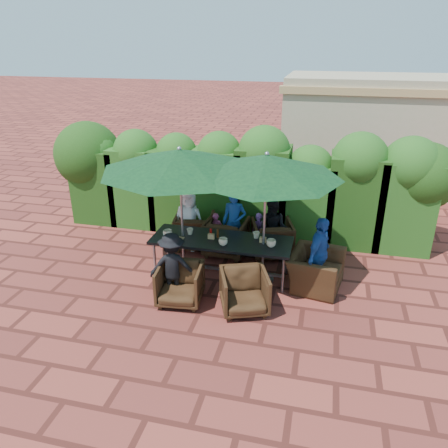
% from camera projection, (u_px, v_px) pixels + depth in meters
% --- Properties ---
extents(ground, '(80.00, 80.00, 0.00)m').
position_uv_depth(ground, '(216.00, 280.00, 8.23)').
color(ground, maroon).
rests_on(ground, ground).
extents(dining_table, '(2.62, 0.90, 0.75)m').
position_uv_depth(dining_table, '(221.00, 243.00, 8.16)').
color(dining_table, black).
rests_on(dining_table, ground).
extents(umbrella_left, '(2.88, 2.88, 2.46)m').
position_uv_depth(umbrella_left, '(180.00, 160.00, 7.72)').
color(umbrella_left, gray).
rests_on(umbrella_left, ground).
extents(umbrella_right, '(2.63, 2.63, 2.46)m').
position_uv_depth(umbrella_right, '(266.00, 166.00, 7.38)').
color(umbrella_right, gray).
rests_on(umbrella_right, ground).
extents(chair_far_left, '(0.91, 0.87, 0.83)m').
position_uv_depth(chair_far_left, '(194.00, 229.00, 9.40)').
color(chair_far_left, black).
rests_on(chair_far_left, ground).
extents(chair_far_mid, '(0.88, 0.83, 0.85)m').
position_uv_depth(chair_far_mid, '(226.00, 235.00, 9.09)').
color(chair_far_mid, black).
rests_on(chair_far_mid, ground).
extents(chair_far_right, '(0.98, 0.95, 0.82)m').
position_uv_depth(chair_far_right, '(272.00, 237.00, 9.03)').
color(chair_far_right, black).
rests_on(chair_far_right, ground).
extents(chair_near_left, '(0.81, 0.77, 0.76)m').
position_uv_depth(chair_near_left, '(180.00, 282.00, 7.42)').
color(chair_near_left, black).
rests_on(chair_near_left, ground).
extents(chair_near_right, '(0.95, 0.92, 0.77)m').
position_uv_depth(chair_near_right, '(244.00, 290.00, 7.19)').
color(chair_near_right, black).
rests_on(chair_near_right, ground).
extents(chair_end_right, '(0.84, 1.13, 0.89)m').
position_uv_depth(chair_end_right, '(316.00, 265.00, 7.86)').
color(chair_end_right, black).
rests_on(chair_end_right, ground).
extents(adult_far_left, '(0.68, 0.43, 1.32)m').
position_uv_depth(adult_far_left, '(189.00, 220.00, 9.24)').
color(adult_far_left, white).
rests_on(adult_far_left, ground).
extents(adult_far_mid, '(0.51, 0.43, 1.37)m').
position_uv_depth(adult_far_mid, '(234.00, 223.00, 9.02)').
color(adult_far_mid, '#1D4B9F').
rests_on(adult_far_mid, ground).
extents(adult_far_right, '(0.66, 0.48, 1.25)m').
position_uv_depth(adult_far_right, '(273.00, 229.00, 8.87)').
color(adult_far_right, black).
rests_on(adult_far_right, ground).
extents(adult_near_left, '(0.84, 0.55, 1.22)m').
position_uv_depth(adult_near_left, '(172.00, 266.00, 7.47)').
color(adult_near_left, black).
rests_on(adult_near_left, ground).
extents(adult_end_right, '(0.65, 0.90, 1.38)m').
position_uv_depth(adult_end_right, '(319.00, 254.00, 7.69)').
color(adult_end_right, '#1D4B9F').
rests_on(adult_end_right, ground).
extents(child_left, '(0.31, 0.26, 0.80)m').
position_uv_depth(child_left, '(216.00, 231.00, 9.33)').
color(child_left, '#E04F8B').
rests_on(child_left, ground).
extents(child_right, '(0.36, 0.32, 0.88)m').
position_uv_depth(child_right, '(259.00, 233.00, 9.14)').
color(child_right, purple).
rests_on(child_right, ground).
extents(pedestrian_a, '(1.50, 0.87, 1.52)m').
position_uv_depth(pedestrian_a, '(304.00, 180.00, 11.44)').
color(pedestrian_a, green).
rests_on(pedestrian_a, ground).
extents(pedestrian_b, '(0.83, 0.55, 1.63)m').
position_uv_depth(pedestrian_b, '(363.00, 182.00, 11.16)').
color(pedestrian_b, '#E04F8B').
rests_on(pedestrian_b, ground).
extents(pedestrian_c, '(1.09, 1.02, 1.60)m').
position_uv_depth(pedestrian_c, '(397.00, 184.00, 11.02)').
color(pedestrian_c, gray).
rests_on(pedestrian_c, ground).
extents(cup_a, '(0.18, 0.18, 0.14)m').
position_uv_depth(cup_a, '(168.00, 234.00, 8.20)').
color(cup_a, beige).
rests_on(cup_a, dining_table).
extents(cup_b, '(0.13, 0.13, 0.12)m').
position_uv_depth(cup_b, '(190.00, 231.00, 8.32)').
color(cup_b, beige).
rests_on(cup_b, dining_table).
extents(cup_c, '(0.17, 0.17, 0.13)m').
position_uv_depth(cup_c, '(223.00, 242.00, 7.88)').
color(cup_c, beige).
rests_on(cup_c, dining_table).
extents(cup_d, '(0.13, 0.13, 0.12)m').
position_uv_depth(cup_d, '(256.00, 235.00, 8.16)').
color(cup_d, beige).
rests_on(cup_d, dining_table).
extents(cup_e, '(0.17, 0.17, 0.14)m').
position_uv_depth(cup_e, '(271.00, 243.00, 7.82)').
color(cup_e, beige).
rests_on(cup_e, dining_table).
extents(ketchup_bottle, '(0.04, 0.04, 0.17)m').
position_uv_depth(ketchup_bottle, '(211.00, 233.00, 8.19)').
color(ketchup_bottle, '#B20C0A').
rests_on(ketchup_bottle, dining_table).
extents(sauce_bottle, '(0.04, 0.04, 0.17)m').
position_uv_depth(sauce_bottle, '(218.00, 233.00, 8.17)').
color(sauce_bottle, '#4C230C').
rests_on(sauce_bottle, dining_table).
extents(serving_tray, '(0.35, 0.25, 0.02)m').
position_uv_depth(serving_tray, '(174.00, 239.00, 8.11)').
color(serving_tray, '#9C744B').
rests_on(serving_tray, dining_table).
extents(number_block_left, '(0.12, 0.06, 0.10)m').
position_uv_depth(number_block_left, '(211.00, 236.00, 8.13)').
color(number_block_left, tan).
rests_on(number_block_left, dining_table).
extents(number_block_right, '(0.12, 0.06, 0.10)m').
position_uv_depth(number_block_right, '(263.00, 240.00, 7.99)').
color(number_block_right, tan).
rests_on(number_block_right, dining_table).
extents(hedge_wall, '(9.10, 1.60, 2.51)m').
position_uv_depth(hedge_wall, '(241.00, 177.00, 9.78)').
color(hedge_wall, '#18320D').
rests_on(hedge_wall, ground).
extents(building, '(6.20, 3.08, 3.20)m').
position_uv_depth(building, '(386.00, 132.00, 13.09)').
color(building, tan).
rests_on(building, ground).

